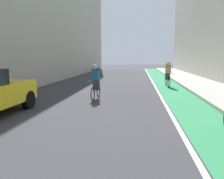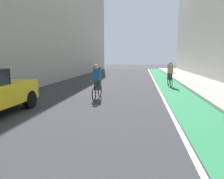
{
  "view_description": "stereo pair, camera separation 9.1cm",
  "coord_description": "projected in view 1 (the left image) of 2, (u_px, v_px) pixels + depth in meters",
  "views": [
    {
      "loc": [
        1.61,
        3.11,
        1.87
      ],
      "look_at": [
        0.9,
        9.19,
        1.0
      ],
      "focal_mm": 36.32,
      "sensor_mm": 36.0,
      "label": 1
    },
    {
      "loc": [
        1.7,
        3.12,
        1.87
      ],
      "look_at": [
        0.9,
        9.19,
        1.0
      ],
      "focal_mm": 36.32,
      "sensor_mm": 36.0,
      "label": 2
    }
  ],
  "objects": [
    {
      "name": "cyclist_trailing",
      "position": [
        96.0,
        80.0,
        10.26
      ],
      "size": [
        0.48,
        1.65,
        1.58
      ],
      "color": "black",
      "rests_on": "ground"
    },
    {
      "name": "sidewalk_right",
      "position": [
        198.0,
        83.0,
        16.08
      ],
      "size": [
        2.86,
        43.4,
        0.14
      ],
      "primitive_type": "cube",
      "color": "#A8A59E",
      "rests_on": "ground"
    },
    {
      "name": "lane_divider_stripe",
      "position": [
        153.0,
        83.0,
        16.45
      ],
      "size": [
        0.12,
        43.4,
        0.0
      ],
      "primitive_type": "cube",
      "color": "white",
      "rests_on": "ground"
    },
    {
      "name": "cyclist_far",
      "position": [
        168.0,
        74.0,
        14.52
      ],
      "size": [
        0.48,
        1.74,
        1.63
      ],
      "color": "black",
      "rests_on": "ground"
    },
    {
      "name": "bike_lane_paint",
      "position": [
        166.0,
        84.0,
        16.35
      ],
      "size": [
        1.6,
        43.4,
        0.0
      ],
      "primitive_type": "cube",
      "color": "#2D8451",
      "rests_on": "ground"
    },
    {
      "name": "ground_plane",
      "position": [
        114.0,
        86.0,
        14.79
      ],
      "size": [
        95.49,
        95.49,
        0.0
      ],
      "primitive_type": "plane",
      "color": "#38383D"
    }
  ]
}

